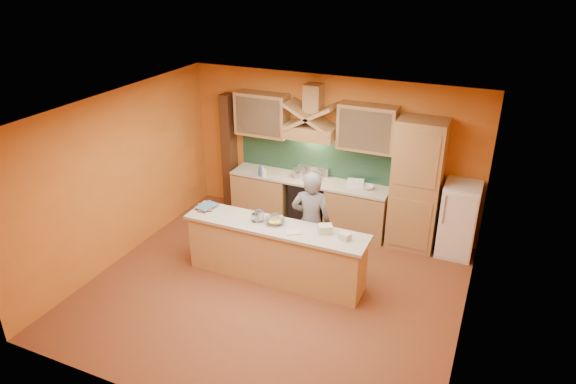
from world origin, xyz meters
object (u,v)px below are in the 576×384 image
at_px(fridge, 458,220).
at_px(kitchen_scale, 275,218).
at_px(mixing_bowl, 275,221).
at_px(person, 311,222).
at_px(stove, 308,202).

relative_size(fridge, kitchen_scale, 12.03).
xyz_separation_m(kitchen_scale, mixing_bowl, (0.04, -0.07, -0.01)).
xyz_separation_m(person, kitchen_scale, (-0.47, -0.34, 0.13)).
height_order(person, kitchen_scale, person).
height_order(stove, person, person).
distance_m(stove, person, 1.61).
bearing_deg(person, mixing_bowl, 32.29).
bearing_deg(person, kitchen_scale, 24.93).
distance_m(stove, kitchen_scale, 1.86).
bearing_deg(stove, fridge, 0.00).
bearing_deg(mixing_bowl, fridge, 36.01).
distance_m(fridge, kitchen_scale, 3.14).
bearing_deg(kitchen_scale, stove, 117.94).
bearing_deg(stove, person, -67.18).
bearing_deg(person, stove, -77.84).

